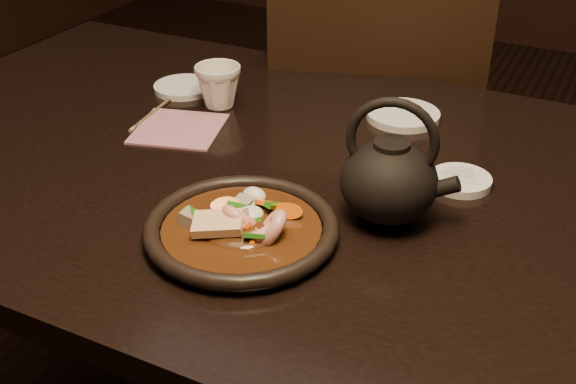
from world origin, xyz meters
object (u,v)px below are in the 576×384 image
at_px(chair, 372,136).
at_px(plate, 242,230).
at_px(table, 304,213).
at_px(teapot, 390,177).
at_px(tea_cup, 218,85).

relative_size(chair, plate, 3.81).
relative_size(table, teapot, 8.98).
distance_m(chair, teapot, 0.75).
bearing_deg(chair, plate, 77.72).
distance_m(table, chair, 0.59).
height_order(chair, tea_cup, chair).
distance_m(table, plate, 0.22).
height_order(plate, tea_cup, tea_cup).
distance_m(plate, tea_cup, 0.44).
xyz_separation_m(table, tea_cup, (-0.25, 0.15, 0.12)).
height_order(tea_cup, teapot, teapot).
relative_size(plate, teapot, 1.46).
bearing_deg(teapot, chair, 101.05).
bearing_deg(chair, tea_cup, 50.50).
xyz_separation_m(tea_cup, teapot, (0.41, -0.23, 0.02)).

